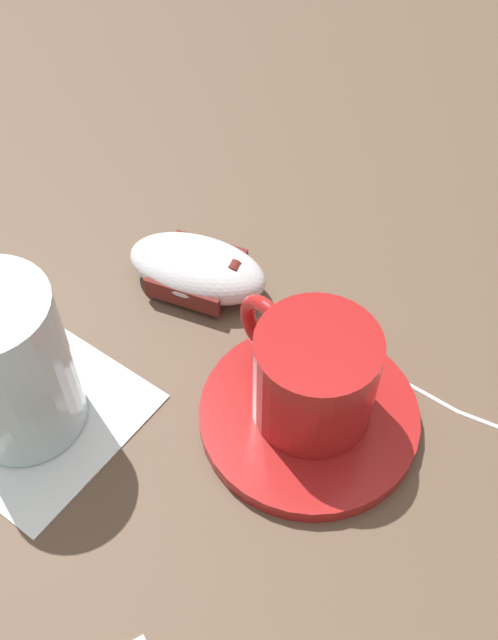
{
  "coord_description": "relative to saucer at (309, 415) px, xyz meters",
  "views": [
    {
      "loc": [
        0.11,
        0.22,
        0.4
      ],
      "look_at": [
        -0.05,
        -0.04,
        0.03
      ],
      "focal_mm": 40.0,
      "sensor_mm": 36.0,
      "label": 1
    }
  ],
  "objects": [
    {
      "name": "drinking_glass",
      "position": [
        0.15,
        -0.1,
        0.05
      ],
      "size": [
        0.08,
        0.08,
        0.11
      ],
      "primitive_type": "cylinder",
      "color": "silver",
      "rests_on": "napkin_under_glass"
    },
    {
      "name": "ground_plane",
      "position": [
        0.06,
        -0.03,
        -0.01
      ],
      "size": [
        3.0,
        3.0,
        0.0
      ],
      "primitive_type": "plane",
      "color": "brown"
    },
    {
      "name": "coffee_cup",
      "position": [
        -0.0,
        -0.0,
        0.04
      ],
      "size": [
        0.08,
        0.11,
        0.07
      ],
      "color": "maroon",
      "rests_on": "saucer"
    },
    {
      "name": "saucer",
      "position": [
        0.0,
        0.0,
        0.0
      ],
      "size": [
        0.14,
        0.14,
        0.01
      ],
      "primitive_type": "cylinder",
      "color": "maroon",
      "rests_on": "ground"
    },
    {
      "name": "mouse_cable",
      "position": [
        -0.08,
        0.03,
        -0.0
      ],
      "size": [
        0.09,
        0.26,
        0.0
      ],
      "color": "white",
      "rests_on": "ground"
    },
    {
      "name": "napkin_under_glass",
      "position": [
        0.15,
        -0.1,
        -0.0
      ],
      "size": [
        0.16,
        0.16,
        0.0
      ],
      "primitive_type": "cube",
      "rotation": [
        0.0,
        0.0,
        0.39
      ],
      "color": "white",
      "rests_on": "ground"
    },
    {
      "name": "computer_mouse",
      "position": [
        0.0,
        -0.14,
        0.01
      ],
      "size": [
        0.11,
        0.12,
        0.04
      ],
      "color": "silver",
      "rests_on": "ground"
    }
  ]
}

